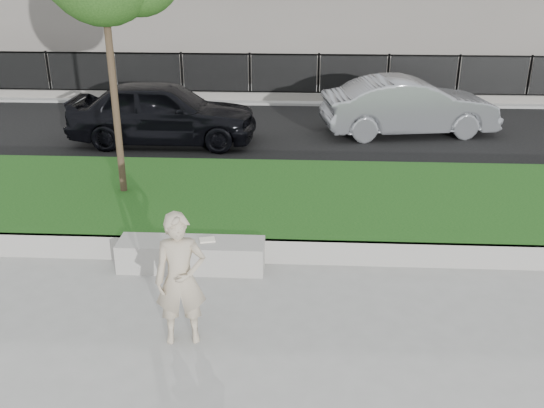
# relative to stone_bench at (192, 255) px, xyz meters

# --- Properties ---
(ground) EXTENTS (90.00, 90.00, 0.00)m
(ground) POSITION_rel_stone_bench_xyz_m (0.53, -0.80, -0.23)
(ground) COLOR gray
(ground) RESTS_ON ground
(grass_bank) EXTENTS (34.00, 4.00, 0.40)m
(grass_bank) POSITION_rel_stone_bench_xyz_m (0.53, 2.20, -0.03)
(grass_bank) COLOR #0E3A11
(grass_bank) RESTS_ON ground
(grass_kerb) EXTENTS (34.00, 0.08, 0.40)m
(grass_kerb) POSITION_rel_stone_bench_xyz_m (0.53, 0.24, -0.03)
(grass_kerb) COLOR gray
(grass_kerb) RESTS_ON ground
(street) EXTENTS (34.00, 7.00, 0.04)m
(street) POSITION_rel_stone_bench_xyz_m (0.53, 7.70, -0.21)
(street) COLOR black
(street) RESTS_ON ground
(far_pavement) EXTENTS (34.00, 3.00, 0.12)m
(far_pavement) POSITION_rel_stone_bench_xyz_m (0.53, 12.20, -0.17)
(far_pavement) COLOR gray
(far_pavement) RESTS_ON ground
(iron_fence) EXTENTS (32.00, 0.30, 1.50)m
(iron_fence) POSITION_rel_stone_bench_xyz_m (0.53, 11.20, 0.31)
(iron_fence) COLOR slate
(iron_fence) RESTS_ON far_pavement
(stone_bench) EXTENTS (2.25, 0.56, 0.46)m
(stone_bench) POSITION_rel_stone_bench_xyz_m (0.00, 0.00, 0.00)
(stone_bench) COLOR gray
(stone_bench) RESTS_ON ground
(man) EXTENTS (0.70, 0.52, 1.73)m
(man) POSITION_rel_stone_bench_xyz_m (0.23, -1.87, 0.64)
(man) COLOR #B9AA8E
(man) RESTS_ON ground
(book) EXTENTS (0.27, 0.22, 0.03)m
(book) POSITION_rel_stone_bench_xyz_m (0.25, 0.04, 0.24)
(book) COLOR white
(book) RESTS_ON stone_bench
(car_dark) EXTENTS (4.71, 1.92, 1.60)m
(car_dark) POSITION_rel_stone_bench_xyz_m (-1.86, 6.53, 0.61)
(car_dark) COLOR black
(car_dark) RESTS_ON street
(car_silver) EXTENTS (4.75, 2.31, 1.50)m
(car_silver) POSITION_rel_stone_bench_xyz_m (4.48, 7.69, 0.56)
(car_silver) COLOR gray
(car_silver) RESTS_ON street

